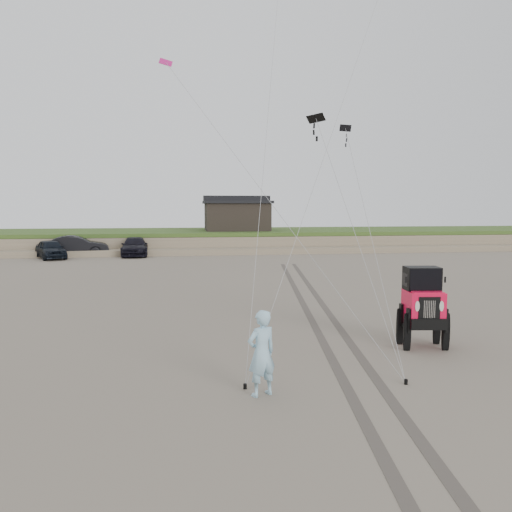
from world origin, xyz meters
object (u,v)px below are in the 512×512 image
at_px(truck_c, 135,247).
at_px(man, 262,353).
at_px(truck_a, 51,249).
at_px(truck_b, 76,246).
at_px(cabin, 237,215).
at_px(jeep, 423,316).

bearing_deg(truck_c, man, -83.50).
bearing_deg(truck_c, truck_a, -170.55).
xyz_separation_m(truck_b, truck_c, (4.67, -0.27, -0.09)).
xyz_separation_m(cabin, truck_a, (-15.38, -7.78, -2.50)).
relative_size(truck_c, jeep, 1.04).
height_order(cabin, truck_a, cabin).
relative_size(truck_b, truck_c, 0.98).
bearing_deg(jeep, cabin, 100.03).
relative_size(truck_a, truck_c, 0.84).
bearing_deg(truck_b, truck_c, -103.18).
bearing_deg(jeep, truck_b, 125.40).
distance_m(jeep, man, 5.92).
xyz_separation_m(truck_a, jeep, (16.91, -27.30, 0.18)).
bearing_deg(truck_a, cabin, 1.27).
relative_size(truck_a, jeep, 0.88).
bearing_deg(truck_a, man, -94.30).
height_order(truck_b, truck_c, truck_b).
height_order(truck_c, man, man).
distance_m(cabin, man, 38.27).
bearing_deg(jeep, man, -142.63).
height_order(cabin, jeep, cabin).
relative_size(jeep, man, 2.67).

